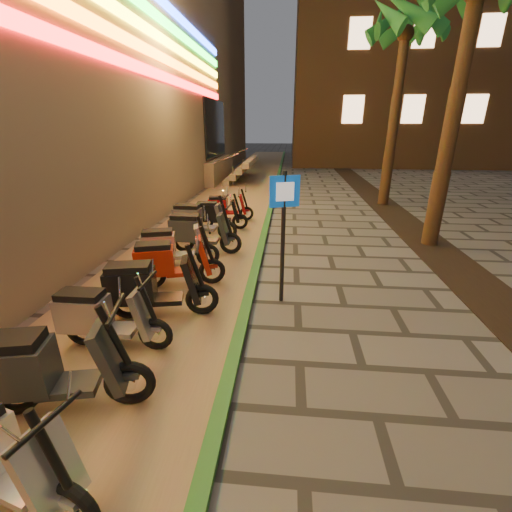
# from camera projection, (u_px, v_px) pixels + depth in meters

# --- Properties ---
(ground) EXTENTS (120.00, 120.00, 0.00)m
(ground) POSITION_uv_depth(u_px,v_px,m) (304.00, 484.00, 3.08)
(ground) COLOR #474442
(ground) RESTS_ON ground
(parking_strip) EXTENTS (3.40, 60.00, 0.01)m
(parking_strip) POSITION_uv_depth(u_px,v_px,m) (223.00, 212.00, 12.60)
(parking_strip) COLOR #8C7251
(parking_strip) RESTS_ON ground
(green_curb) EXTENTS (0.18, 60.00, 0.10)m
(green_curb) POSITION_uv_depth(u_px,v_px,m) (269.00, 212.00, 12.43)
(green_curb) COLOR #286626
(green_curb) RESTS_ON ground
(planting_strip) EXTENTS (1.20, 40.00, 0.02)m
(planting_strip) POSITION_uv_depth(u_px,v_px,m) (463.00, 273.00, 7.40)
(planting_strip) COLOR black
(planting_strip) RESTS_ON ground
(palm_d) EXTENTS (2.97, 3.02, 7.16)m
(palm_d) POSITION_uv_depth(u_px,v_px,m) (406.00, 34.00, 11.77)
(palm_d) COLOR #472D19
(palm_d) RESTS_ON ground
(pedestrian_sign) EXTENTS (0.49, 0.20, 2.33)m
(pedestrian_sign) POSITION_uv_depth(u_px,v_px,m) (284.00, 221.00, 5.74)
(pedestrian_sign) COLOR black
(pedestrian_sign) RESTS_ON ground
(scooter_5) EXTENTS (1.85, 0.86, 1.30)m
(scooter_5) POSITION_uv_depth(u_px,v_px,m) (42.00, 370.00, 3.67)
(scooter_5) COLOR black
(scooter_5) RESTS_ON ground
(scooter_6) EXTENTS (1.61, 0.57, 1.14)m
(scooter_6) POSITION_uv_depth(u_px,v_px,m) (101.00, 317.00, 4.81)
(scooter_6) COLOR black
(scooter_6) RESTS_ON ground
(scooter_7) EXTENTS (1.80, 0.82, 1.26)m
(scooter_7) POSITION_uv_depth(u_px,v_px,m) (148.00, 287.00, 5.56)
(scooter_7) COLOR black
(scooter_7) RESTS_ON ground
(scooter_8) EXTENTS (1.72, 0.88, 1.22)m
(scooter_8) POSITION_uv_depth(u_px,v_px,m) (169.00, 262.00, 6.63)
(scooter_8) COLOR black
(scooter_8) RESTS_ON ground
(scooter_9) EXTENTS (1.68, 0.85, 1.19)m
(scooter_9) POSITION_uv_depth(u_px,v_px,m) (171.00, 247.00, 7.51)
(scooter_9) COLOR black
(scooter_9) RESTS_ON ground
(scooter_10) EXTENTS (1.78, 0.62, 1.26)m
(scooter_10) POSITION_uv_depth(u_px,v_px,m) (197.00, 232.00, 8.46)
(scooter_10) COLOR black
(scooter_10) RESTS_ON ground
(scooter_11) EXTENTS (1.79, 0.63, 1.26)m
(scooter_11) POSITION_uv_depth(u_px,v_px,m) (197.00, 220.00, 9.50)
(scooter_11) COLOR black
(scooter_11) RESTS_ON ground
(scooter_12) EXTENTS (1.58, 0.61, 1.11)m
(scooter_12) POSITION_uv_depth(u_px,v_px,m) (215.00, 214.00, 10.39)
(scooter_12) COLOR black
(scooter_12) RESTS_ON ground
(scooter_13) EXTENTS (1.51, 0.58, 1.06)m
(scooter_13) POSITION_uv_depth(u_px,v_px,m) (225.00, 207.00, 11.38)
(scooter_13) COLOR black
(scooter_13) RESTS_ON ground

